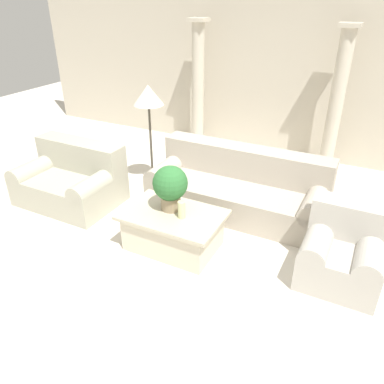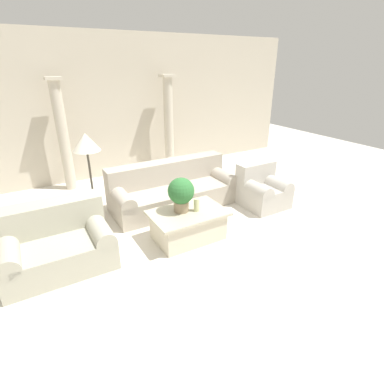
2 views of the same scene
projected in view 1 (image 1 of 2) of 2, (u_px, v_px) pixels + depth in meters
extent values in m
plane|color=silver|center=(185.00, 231.00, 4.78)|extent=(16.00, 16.00, 0.00)
cube|color=beige|center=(270.00, 63.00, 6.50)|extent=(10.00, 0.06, 3.20)
cube|color=#ADA393|center=(236.00, 197.00, 5.14)|extent=(2.38, 0.96, 0.41)
cube|color=#ADA393|center=(246.00, 162.00, 5.19)|extent=(2.38, 0.33, 0.42)
cylinder|color=#ADA393|center=(169.00, 168.00, 5.46)|extent=(0.28, 0.96, 0.28)
cylinder|color=#ADA393|center=(316.00, 201.00, 4.61)|extent=(0.28, 0.96, 0.28)
cube|color=#AEAB97|center=(70.00, 189.00, 5.35)|extent=(1.39, 0.96, 0.41)
cube|color=#AEAB97|center=(81.00, 155.00, 5.40)|extent=(1.39, 0.33, 0.42)
cylinder|color=#AEAB97|center=(39.00, 168.00, 5.47)|extent=(0.28, 0.96, 0.28)
cylinder|color=#AEAB97|center=(98.00, 183.00, 5.03)|extent=(0.28, 0.96, 0.28)
cube|color=beige|center=(173.00, 231.00, 4.40)|extent=(1.02, 0.67, 0.42)
cube|color=#BCB398|center=(173.00, 215.00, 4.29)|extent=(1.15, 0.76, 0.04)
cylinder|color=#937F60|center=(171.00, 203.00, 4.33)|extent=(0.23, 0.23, 0.16)
sphere|color=#2D6B33|center=(170.00, 183.00, 4.21)|extent=(0.40, 0.40, 0.40)
cylinder|color=beige|center=(182.00, 210.00, 4.15)|extent=(0.08, 0.08, 0.20)
cylinder|color=#4C473D|center=(153.00, 183.00, 5.95)|extent=(0.24, 0.24, 0.03)
cylinder|color=#4C473D|center=(151.00, 145.00, 5.65)|extent=(0.04, 0.04, 1.24)
cone|color=silver|center=(148.00, 95.00, 5.29)|extent=(0.43, 0.43, 0.28)
cylinder|color=beige|center=(198.00, 89.00, 6.87)|extent=(0.22, 0.22, 2.25)
cube|color=beige|center=(198.00, 20.00, 6.33)|extent=(0.31, 0.31, 0.06)
cylinder|color=beige|center=(336.00, 105.00, 5.90)|extent=(0.22, 0.22, 2.25)
cube|color=beige|center=(350.00, 25.00, 5.35)|extent=(0.31, 0.31, 0.06)
cube|color=#B7B2A8|center=(340.00, 263.00, 3.90)|extent=(0.79, 0.80, 0.40)
cube|color=#B7B2A8|center=(350.00, 219.00, 3.91)|extent=(0.79, 0.28, 0.40)
cylinder|color=#B7B2A8|center=(318.00, 241.00, 3.90)|extent=(0.28, 0.80, 0.28)
cylinder|color=#B7B2A8|center=(370.00, 255.00, 3.70)|extent=(0.28, 0.80, 0.28)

